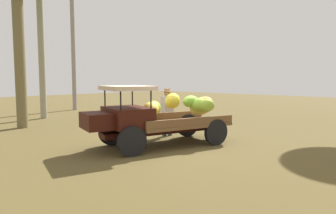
{
  "coord_description": "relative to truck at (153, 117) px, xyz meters",
  "views": [
    {
      "loc": [
        6.6,
        6.4,
        2.04
      ],
      "look_at": [
        -0.17,
        0.05,
        1.17
      ],
      "focal_mm": 32.35,
      "sensor_mm": 36.0,
      "label": 1
    }
  ],
  "objects": [
    {
      "name": "ground_plane",
      "position": [
        -0.32,
        0.09,
        -0.91
      ],
      "size": [
        60.0,
        60.0,
        0.0
      ],
      "primitive_type": "plane",
      "color": "brown"
    },
    {
      "name": "farmer",
      "position": [
        -1.53,
        -0.86,
        0.06
      ],
      "size": [
        0.52,
        0.48,
        1.7
      ],
      "rotation": [
        0.0,
        0.0,
        1.45
      ],
      "color": "#485D71",
      "rests_on": "ground"
    },
    {
      "name": "loose_banana_bunch",
      "position": [
        -2.08,
        -1.31,
        -0.75
      ],
      "size": [
        0.63,
        0.37,
        0.32
      ],
      "primitive_type": "ellipsoid",
      "rotation": [
        0.0,
        -0.02,
        0.0
      ],
      "color": "#ADC147",
      "rests_on": "ground"
    },
    {
      "name": "truck",
      "position": [
        0.0,
        0.0,
        0.0
      ],
      "size": [
        4.66,
        2.76,
        1.84
      ],
      "rotation": [
        0.0,
        0.0,
        -0.3
      ],
      "color": "#35110A",
      "rests_on": "ground"
    }
  ]
}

